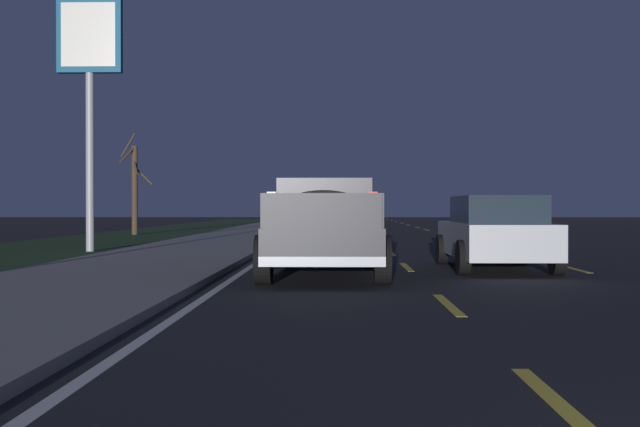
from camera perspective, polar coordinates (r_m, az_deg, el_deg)
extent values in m
plane|color=black|center=(29.86, 7.57, -2.05)|extent=(144.00, 144.00, 0.00)
cube|color=gray|center=(29.99, -6.74, -1.92)|extent=(108.00, 4.00, 0.12)
cube|color=#1E3819|center=(31.09, -15.90, -1.96)|extent=(108.00, 6.00, 0.01)
cube|color=yellow|center=(17.90, 17.52, -3.74)|extent=(2.40, 0.14, 0.01)
cube|color=yellow|center=(22.99, 13.87, -2.80)|extent=(2.40, 0.14, 0.01)
cube|color=yellow|center=(29.24, 11.17, -2.10)|extent=(2.40, 0.14, 0.01)
cube|color=yellow|center=(34.53, 9.66, -1.70)|extent=(2.40, 0.14, 0.01)
cube|color=yellow|center=(39.51, 8.61, -1.43)|extent=(2.40, 0.14, 0.01)
cube|color=yellow|center=(46.13, 7.57, -1.15)|extent=(2.40, 0.14, 0.01)
cube|color=yellow|center=(51.70, 6.91, -0.98)|extent=(2.40, 0.14, 0.01)
cube|color=yellow|center=(58.24, 6.29, -0.81)|extent=(2.40, 0.14, 0.01)
cube|color=yellow|center=(64.55, 5.81, -0.69)|extent=(2.40, 0.14, 0.01)
cube|color=yellow|center=(70.71, 5.42, -0.59)|extent=(2.40, 0.14, 0.01)
cube|color=yellow|center=(77.21, 5.09, -0.50)|extent=(2.40, 0.14, 0.01)
cube|color=yellow|center=(83.75, 4.80, -0.42)|extent=(2.40, 0.14, 0.01)
cube|color=yellow|center=(5.64, 16.77, -12.96)|extent=(2.40, 0.14, 0.01)
cube|color=yellow|center=(10.94, 9.11, -6.40)|extent=(2.40, 0.14, 0.01)
cube|color=yellow|center=(17.59, 6.16, -3.79)|extent=(2.40, 0.14, 0.01)
cube|color=yellow|center=(22.65, 5.10, -2.84)|extent=(2.40, 0.14, 0.01)
cube|color=yellow|center=(28.37, 4.35, -2.17)|extent=(2.40, 0.14, 0.01)
cube|color=yellow|center=(34.31, 3.84, -1.71)|extent=(2.40, 0.14, 0.01)
cube|color=yellow|center=(39.83, 3.50, -1.41)|extent=(2.40, 0.14, 0.01)
cube|color=yellow|center=(45.71, 3.23, -1.16)|extent=(2.40, 0.14, 0.01)
cube|color=yellow|center=(51.06, 3.04, -0.99)|extent=(2.40, 0.14, 0.01)
cube|color=yellow|center=(57.34, 2.86, -0.83)|extent=(2.40, 0.14, 0.01)
cube|color=yellow|center=(63.56, 2.72, -0.70)|extent=(2.40, 0.14, 0.01)
cube|color=yellow|center=(69.72, 2.60, -0.60)|extent=(2.40, 0.14, 0.01)
cube|color=yellow|center=(76.59, 2.49, -0.50)|extent=(2.40, 0.14, 0.01)
cube|color=yellow|center=(83.16, 2.41, -0.42)|extent=(2.40, 0.14, 0.01)
cube|color=silver|center=(29.75, -2.34, -2.04)|extent=(108.00, 0.14, 0.01)
cube|color=#232328|center=(15.26, 0.30, -1.94)|extent=(5.41, 2.04, 0.60)
cube|color=#232328|center=(16.43, 0.35, 0.85)|extent=(2.17, 1.85, 0.90)
cube|color=#1E2833|center=(15.38, 0.31, 1.06)|extent=(0.05, 1.44, 0.50)
cube|color=#232328|center=(14.21, -3.55, 0.22)|extent=(3.02, 0.10, 0.56)
cube|color=#232328|center=(14.18, 4.05, 0.22)|extent=(3.02, 0.10, 0.56)
cube|color=#232328|center=(12.59, 0.15, 0.19)|extent=(0.09, 1.88, 0.56)
cube|color=silver|center=(12.61, 0.15, -3.44)|extent=(0.13, 2.00, 0.16)
cube|color=red|center=(12.63, -3.48, 1.10)|extent=(0.06, 0.14, 0.20)
cube|color=red|center=(12.61, 3.79, 1.10)|extent=(0.06, 0.14, 0.20)
ellipsoid|color=#4C422D|center=(14.17, 0.25, 0.38)|extent=(2.60, 1.54, 0.64)
sphere|color=silver|center=(14.68, -1.13, -0.16)|extent=(0.40, 0.40, 0.40)
sphere|color=beige|center=(13.57, 1.48, -0.30)|extent=(0.34, 0.34, 0.34)
cylinder|color=black|center=(17.09, -2.98, -2.52)|extent=(0.84, 0.28, 0.84)
cylinder|color=black|center=(17.07, 3.74, -2.52)|extent=(0.84, 0.28, 0.84)
cylinder|color=black|center=(13.54, -4.04, -3.30)|extent=(0.84, 0.28, 0.84)
cylinder|color=black|center=(13.52, 4.46, -3.31)|extent=(0.84, 0.28, 0.84)
cube|color=#B2B5BA|center=(17.25, 12.31, -1.80)|extent=(4.41, 1.83, 0.70)
cube|color=#1E2833|center=(16.99, 12.48, 0.29)|extent=(2.48, 1.60, 0.56)
cylinder|color=black|center=(18.59, 8.67, -2.53)|extent=(0.68, 0.22, 0.68)
cylinder|color=black|center=(18.91, 14.09, -2.49)|extent=(0.68, 0.22, 0.68)
cylinder|color=black|center=(15.63, 10.14, -3.10)|extent=(0.68, 0.22, 0.68)
cylinder|color=black|center=(16.02, 16.52, -3.02)|extent=(0.68, 0.22, 0.68)
cube|color=red|center=(15.14, 13.91, -1.93)|extent=(0.09, 1.51, 0.10)
cube|color=silver|center=(35.29, 12.15, -0.64)|extent=(4.42, 1.85, 0.70)
cube|color=#1E2833|center=(35.04, 12.23, 0.38)|extent=(2.48, 1.61, 0.56)
cylinder|color=black|center=(36.61, 10.30, -1.05)|extent=(0.68, 0.22, 0.68)
cylinder|color=black|center=(36.95, 13.06, -1.04)|extent=(0.68, 0.22, 0.68)
cylinder|color=black|center=(33.66, 11.14, -1.19)|extent=(0.68, 0.22, 0.68)
cylinder|color=black|center=(34.03, 14.13, -1.18)|extent=(0.68, 0.22, 0.68)
cube|color=red|center=(33.19, 12.88, -0.63)|extent=(0.10, 1.51, 0.10)
cylinder|color=#99999E|center=(24.61, -16.05, 6.08)|extent=(0.24, 0.24, 7.45)
cube|color=navy|center=(25.01, -16.07, 12.08)|extent=(0.24, 1.90, 2.20)
cube|color=silver|center=(24.89, -16.16, 12.13)|extent=(0.04, 1.60, 1.87)
cylinder|color=#423323|center=(38.67, -13.05, 1.62)|extent=(0.28, 0.28, 4.18)
cylinder|color=#423323|center=(38.34, -13.53, 4.11)|extent=(0.98, 0.57, 0.91)
cylinder|color=#423323|center=(38.28, -12.99, 3.25)|extent=(0.87, 0.43, 0.75)
cylinder|color=#423323|center=(38.20, -12.48, 2.67)|extent=(0.73, 1.11, 1.01)
cylinder|color=#423323|center=(38.49, -13.50, 4.73)|extent=(0.77, 0.55, 1.21)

